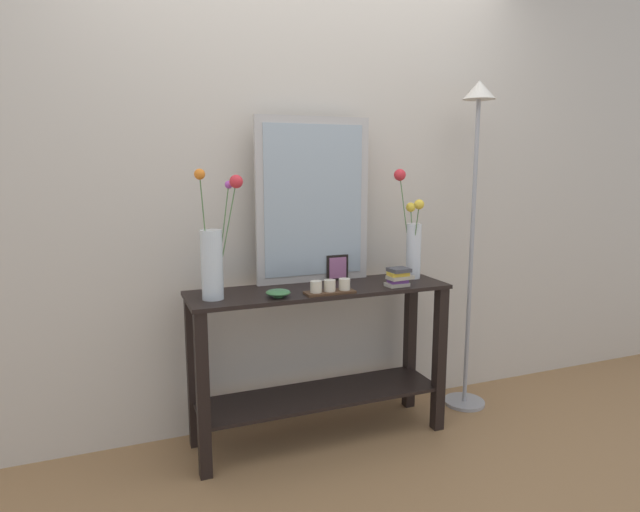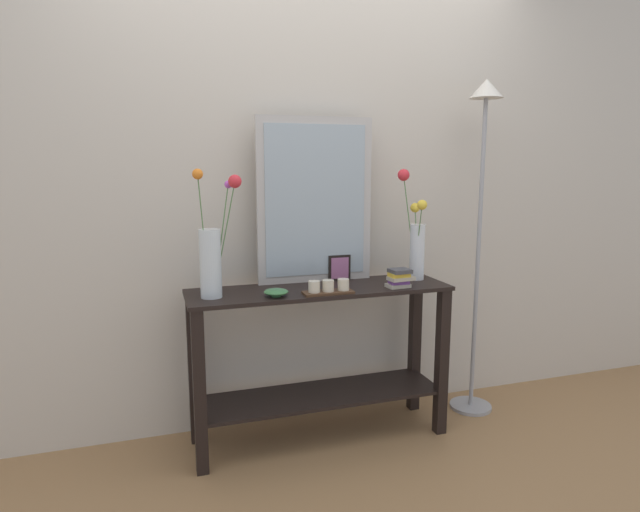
{
  "view_description": "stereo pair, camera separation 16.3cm",
  "coord_description": "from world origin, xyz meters",
  "px_view_note": "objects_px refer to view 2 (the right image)",
  "views": [
    {
      "loc": [
        -0.96,
        -2.44,
        1.42
      ],
      "look_at": [
        0.0,
        0.0,
        0.97
      ],
      "focal_mm": 30.02,
      "sensor_mm": 36.0,
      "label": 1
    },
    {
      "loc": [
        -0.81,
        -2.5,
        1.42
      ],
      "look_at": [
        0.0,
        0.0,
        0.97
      ],
      "focal_mm": 30.02,
      "sensor_mm": 36.0,
      "label": 2
    }
  ],
  "objects_px": {
    "book_stack": "(399,278)",
    "floor_lamp": "(481,193)",
    "candle_tray": "(329,288)",
    "decorative_bowl": "(276,292)",
    "tall_vase_left": "(212,254)",
    "console_table": "(320,347)",
    "mirror_leaning": "(315,201)",
    "picture_frame_small": "(340,268)",
    "vase_right": "(416,239)"
  },
  "relations": [
    {
      "from": "mirror_leaning",
      "to": "floor_lamp",
      "type": "relative_size",
      "value": 0.46
    },
    {
      "from": "tall_vase_left",
      "to": "decorative_bowl",
      "type": "relative_size",
      "value": 5.12
    },
    {
      "from": "candle_tray",
      "to": "book_stack",
      "type": "height_order",
      "value": "book_stack"
    },
    {
      "from": "vase_right",
      "to": "candle_tray",
      "type": "distance_m",
      "value": 0.61
    },
    {
      "from": "picture_frame_small",
      "to": "floor_lamp",
      "type": "xyz_separation_m",
      "value": [
        0.8,
        -0.09,
        0.39
      ]
    },
    {
      "from": "console_table",
      "to": "mirror_leaning",
      "type": "height_order",
      "value": "mirror_leaning"
    },
    {
      "from": "mirror_leaning",
      "to": "picture_frame_small",
      "type": "xyz_separation_m",
      "value": [
        0.13,
        -0.02,
        -0.36
      ]
    },
    {
      "from": "console_table",
      "to": "book_stack",
      "type": "relative_size",
      "value": 9.5
    },
    {
      "from": "book_stack",
      "to": "floor_lamp",
      "type": "xyz_separation_m",
      "value": [
        0.57,
        0.16,
        0.41
      ]
    },
    {
      "from": "candle_tray",
      "to": "book_stack",
      "type": "xyz_separation_m",
      "value": [
        0.38,
        0.01,
        0.02
      ]
    },
    {
      "from": "tall_vase_left",
      "to": "book_stack",
      "type": "bearing_deg",
      "value": -5.44
    },
    {
      "from": "console_table",
      "to": "book_stack",
      "type": "bearing_deg",
      "value": -16.63
    },
    {
      "from": "floor_lamp",
      "to": "vase_right",
      "type": "bearing_deg",
      "value": -178.82
    },
    {
      "from": "decorative_bowl",
      "to": "book_stack",
      "type": "bearing_deg",
      "value": -0.98
    },
    {
      "from": "decorative_bowl",
      "to": "floor_lamp",
      "type": "bearing_deg",
      "value": 7.25
    },
    {
      "from": "tall_vase_left",
      "to": "decorative_bowl",
      "type": "xyz_separation_m",
      "value": [
        0.28,
        -0.08,
        -0.18
      ]
    },
    {
      "from": "tall_vase_left",
      "to": "vase_right",
      "type": "relative_size",
      "value": 1.01
    },
    {
      "from": "decorative_bowl",
      "to": "book_stack",
      "type": "xyz_separation_m",
      "value": [
        0.64,
        -0.01,
        0.03
      ]
    },
    {
      "from": "mirror_leaning",
      "to": "candle_tray",
      "type": "relative_size",
      "value": 3.5
    },
    {
      "from": "tall_vase_left",
      "to": "picture_frame_small",
      "type": "relative_size",
      "value": 4.35
    },
    {
      "from": "book_stack",
      "to": "tall_vase_left",
      "type": "bearing_deg",
      "value": 174.56
    },
    {
      "from": "book_stack",
      "to": "floor_lamp",
      "type": "height_order",
      "value": "floor_lamp"
    },
    {
      "from": "decorative_bowl",
      "to": "book_stack",
      "type": "relative_size",
      "value": 0.83
    },
    {
      "from": "picture_frame_small",
      "to": "floor_lamp",
      "type": "bearing_deg",
      "value": -6.26
    },
    {
      "from": "picture_frame_small",
      "to": "book_stack",
      "type": "bearing_deg",
      "value": -47.57
    },
    {
      "from": "decorative_bowl",
      "to": "floor_lamp",
      "type": "relative_size",
      "value": 0.06
    },
    {
      "from": "mirror_leaning",
      "to": "vase_right",
      "type": "height_order",
      "value": "mirror_leaning"
    },
    {
      "from": "candle_tray",
      "to": "mirror_leaning",
      "type": "bearing_deg",
      "value": 85.81
    },
    {
      "from": "tall_vase_left",
      "to": "vase_right",
      "type": "distance_m",
      "value": 1.09
    },
    {
      "from": "console_table",
      "to": "candle_tray",
      "type": "distance_m",
      "value": 0.36
    },
    {
      "from": "mirror_leaning",
      "to": "decorative_bowl",
      "type": "xyz_separation_m",
      "value": [
        -0.28,
        -0.26,
        -0.41
      ]
    },
    {
      "from": "console_table",
      "to": "decorative_bowl",
      "type": "height_order",
      "value": "decorative_bowl"
    },
    {
      "from": "tall_vase_left",
      "to": "candle_tray",
      "type": "height_order",
      "value": "tall_vase_left"
    },
    {
      "from": "tall_vase_left",
      "to": "floor_lamp",
      "type": "distance_m",
      "value": 1.51
    },
    {
      "from": "decorative_bowl",
      "to": "book_stack",
      "type": "distance_m",
      "value": 0.64
    },
    {
      "from": "mirror_leaning",
      "to": "book_stack",
      "type": "xyz_separation_m",
      "value": [
        0.36,
        -0.27,
        -0.38
      ]
    },
    {
      "from": "mirror_leaning",
      "to": "candle_tray",
      "type": "distance_m",
      "value": 0.49
    },
    {
      "from": "candle_tray",
      "to": "decorative_bowl",
      "type": "bearing_deg",
      "value": 174.7
    },
    {
      "from": "picture_frame_small",
      "to": "book_stack",
      "type": "relative_size",
      "value": 0.98
    },
    {
      "from": "candle_tray",
      "to": "floor_lamp",
      "type": "xyz_separation_m",
      "value": [
        0.95,
        0.18,
        0.43
      ]
    },
    {
      "from": "console_table",
      "to": "mirror_leaning",
      "type": "bearing_deg",
      "value": 81.13
    },
    {
      "from": "picture_frame_small",
      "to": "candle_tray",
      "type": "bearing_deg",
      "value": -119.64
    },
    {
      "from": "console_table",
      "to": "decorative_bowl",
      "type": "xyz_separation_m",
      "value": [
        -0.25,
        -0.1,
        0.33
      ]
    },
    {
      "from": "mirror_leaning",
      "to": "picture_frame_small",
      "type": "height_order",
      "value": "mirror_leaning"
    },
    {
      "from": "vase_right",
      "to": "decorative_bowl",
      "type": "bearing_deg",
      "value": -169.79
    },
    {
      "from": "tall_vase_left",
      "to": "floor_lamp",
      "type": "bearing_deg",
      "value": 2.95
    },
    {
      "from": "mirror_leaning",
      "to": "console_table",
      "type": "bearing_deg",
      "value": -98.87
    },
    {
      "from": "console_table",
      "to": "picture_frame_small",
      "type": "bearing_deg",
      "value": 41.59
    },
    {
      "from": "console_table",
      "to": "book_stack",
      "type": "distance_m",
      "value": 0.54
    },
    {
      "from": "candle_tray",
      "to": "floor_lamp",
      "type": "distance_m",
      "value": 1.06
    }
  ]
}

